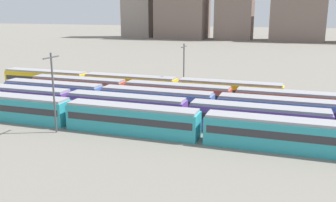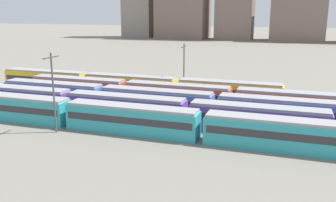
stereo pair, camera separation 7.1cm
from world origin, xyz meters
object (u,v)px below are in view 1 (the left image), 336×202
Objects in this scene: catenary_pole_0 at (53,89)px; catenary_pole_1 at (184,67)px; train_track_2 at (156,101)px; train_track_4 at (130,85)px; train_track_1 at (188,113)px; train_track_0 at (202,126)px.

catenary_pole_0 is 1.09× the size of catenary_pole_1.
train_track_2 is 13.84m from train_track_4.
train_track_1 is 7.09× the size of catenary_pole_0.
train_track_1 and train_track_4 have the same top height.
catenary_pole_0 reaches higher than catenary_pole_1.
train_track_0 is 1.00× the size of train_track_1.
train_track_1 is 7.70× the size of catenary_pole_1.
train_track_1 is 8.42m from train_track_2.
train_track_2 is at bearing 55.37° from catenary_pole_0.
train_track_1 is at bearing -38.15° from train_track_2.
train_track_0 is 26.08m from catenary_pole_1.
train_track_1 and train_track_2 have the same top height.
train_track_2 is 5.30× the size of catenary_pole_0.
train_track_2 is at bearing 133.49° from train_track_0.
catenary_pole_1 is (-6.14, 18.88, 3.49)m from train_track_1.
train_track_1 is at bearing 121.97° from train_track_0.
train_track_0 is at bearing -58.03° from train_track_1.
train_track_0 is at bearing 8.68° from catenary_pole_0.
train_track_4 is (-9.14, 10.40, 0.00)m from train_track_2.
train_track_0 and train_track_4 have the same top height.
train_track_0 is at bearing -46.51° from train_track_2.
train_track_4 is at bearing -161.15° from catenary_pole_1.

